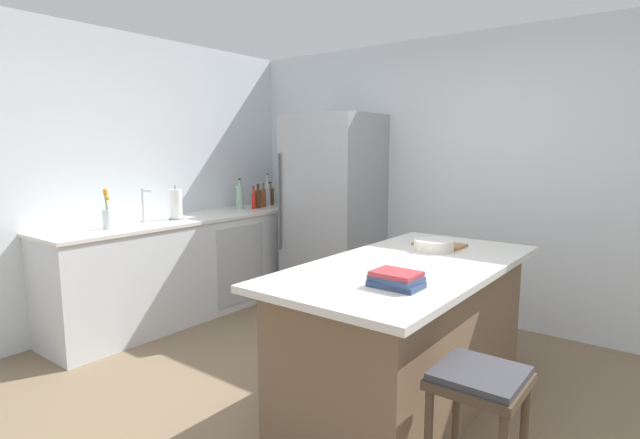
# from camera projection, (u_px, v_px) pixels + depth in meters

# --- Properties ---
(ground_plane) EXTENTS (7.20, 7.20, 0.00)m
(ground_plane) POSITION_uv_depth(u_px,v_px,m) (318.00, 415.00, 2.95)
(ground_plane) COLOR #7A664C
(wall_rear) EXTENTS (6.00, 0.10, 2.60)m
(wall_rear) POSITION_uv_depth(u_px,v_px,m) (467.00, 179.00, 4.53)
(wall_rear) COLOR silver
(wall_rear) RESTS_ON ground_plane
(wall_left) EXTENTS (0.10, 6.00, 2.60)m
(wall_left) POSITION_uv_depth(u_px,v_px,m) (94.00, 182.00, 4.24)
(wall_left) COLOR silver
(wall_left) RESTS_ON ground_plane
(counter_run_left) EXTENTS (0.64, 2.76, 0.94)m
(counter_run_left) POSITION_uv_depth(u_px,v_px,m) (193.00, 265.00, 4.72)
(counter_run_left) COLOR silver
(counter_run_left) RESTS_ON ground_plane
(kitchen_island) EXTENTS (0.98, 1.98, 0.91)m
(kitchen_island) POSITION_uv_depth(u_px,v_px,m) (408.00, 334.00, 3.02)
(kitchen_island) COLOR #7A6047
(kitchen_island) RESTS_ON ground_plane
(refrigerator) EXTENTS (0.84, 0.77, 1.91)m
(refrigerator) POSITION_uv_depth(u_px,v_px,m) (333.00, 211.00, 4.98)
(refrigerator) COLOR #93969B
(refrigerator) RESTS_ON ground_plane
(bar_stool) EXTENTS (0.36, 0.36, 0.69)m
(bar_stool) POSITION_uv_depth(u_px,v_px,m) (479.00, 399.00, 2.04)
(bar_stool) COLOR #473828
(bar_stool) RESTS_ON ground_plane
(sink_faucet) EXTENTS (0.15, 0.05, 0.30)m
(sink_faucet) POSITION_uv_depth(u_px,v_px,m) (144.00, 205.00, 4.30)
(sink_faucet) COLOR silver
(sink_faucet) RESTS_ON counter_run_left
(flower_vase) EXTENTS (0.08, 0.08, 0.33)m
(flower_vase) POSITION_uv_depth(u_px,v_px,m) (107.00, 216.00, 3.95)
(flower_vase) COLOR silver
(flower_vase) RESTS_ON counter_run_left
(paper_towel_roll) EXTENTS (0.14, 0.14, 0.31)m
(paper_towel_roll) POSITION_uv_depth(u_px,v_px,m) (176.00, 205.00, 4.48)
(paper_towel_roll) COLOR gray
(paper_towel_roll) RESTS_ON counter_run_left
(wine_bottle) EXTENTS (0.07, 0.07, 0.41)m
(wine_bottle) POSITION_uv_depth(u_px,v_px,m) (285.00, 191.00, 5.58)
(wine_bottle) COLOR #19381E
(wine_bottle) RESTS_ON counter_run_left
(whiskey_bottle) EXTENTS (0.08, 0.08, 0.26)m
(whiskey_bottle) POSITION_uv_depth(u_px,v_px,m) (270.00, 196.00, 5.61)
(whiskey_bottle) COLOR brown
(whiskey_bottle) RESTS_ON counter_run_left
(soda_bottle) EXTENTS (0.06, 0.06, 0.36)m
(soda_bottle) POSITION_uv_depth(u_px,v_px,m) (268.00, 194.00, 5.50)
(soda_bottle) COLOR silver
(soda_bottle) RESTS_ON counter_run_left
(vinegar_bottle) EXTENTS (0.05, 0.05, 0.26)m
(vinegar_bottle) POSITION_uv_depth(u_px,v_px,m) (264.00, 198.00, 5.41)
(vinegar_bottle) COLOR #994C23
(vinegar_bottle) RESTS_ON counter_run_left
(syrup_bottle) EXTENTS (0.07, 0.07, 0.26)m
(syrup_bottle) POSITION_uv_depth(u_px,v_px,m) (258.00, 198.00, 5.31)
(syrup_bottle) COLOR #5B3319
(syrup_bottle) RESTS_ON counter_run_left
(hot_sauce_bottle) EXTENTS (0.05, 0.05, 0.25)m
(hot_sauce_bottle) POSITION_uv_depth(u_px,v_px,m) (254.00, 200.00, 5.25)
(hot_sauce_bottle) COLOR red
(hot_sauce_bottle) RESTS_ON counter_run_left
(gin_bottle) EXTENTS (0.08, 0.08, 0.33)m
(gin_bottle) POSITION_uv_depth(u_px,v_px,m) (240.00, 197.00, 5.23)
(gin_bottle) COLOR #8CB79E
(gin_bottle) RESTS_ON counter_run_left
(cookbook_stack) EXTENTS (0.25, 0.19, 0.08)m
(cookbook_stack) POSITION_uv_depth(u_px,v_px,m) (396.00, 279.00, 2.43)
(cookbook_stack) COLOR #334770
(cookbook_stack) RESTS_ON kitchen_island
(mixing_bowl) EXTENTS (0.26, 0.26, 0.07)m
(mixing_bowl) POSITION_uv_depth(u_px,v_px,m) (434.00, 245.00, 3.30)
(mixing_bowl) COLOR silver
(mixing_bowl) RESTS_ON kitchen_island
(cutting_board) EXTENTS (0.34, 0.22, 0.02)m
(cutting_board) POSITION_uv_depth(u_px,v_px,m) (439.00, 245.00, 3.46)
(cutting_board) COLOR #9E7042
(cutting_board) RESTS_ON kitchen_island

